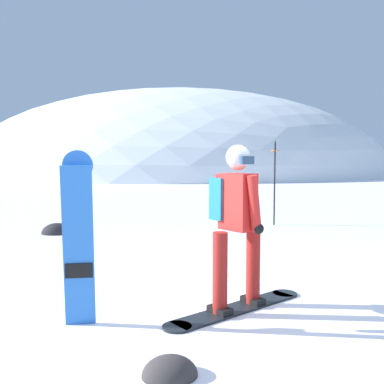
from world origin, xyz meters
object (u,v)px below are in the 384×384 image
(snowboarder_main, at_px, (235,222))
(rock_mid, at_px, (57,233))
(piste_marker_near, at_px, (275,177))
(rock_dark, at_px, (170,376))
(spare_snowboard, at_px, (78,238))

(snowboarder_main, xyz_separation_m, rock_mid, (-2.64, 4.94, -0.92))
(piste_marker_near, bearing_deg, rock_dark, -114.36)
(spare_snowboard, height_order, rock_dark, spare_snowboard)
(snowboarder_main, xyz_separation_m, spare_snowboard, (-1.55, -0.25, -0.08))
(rock_dark, height_order, rock_mid, rock_mid)
(piste_marker_near, distance_m, rock_dark, 7.48)
(rock_dark, bearing_deg, spare_snowboard, 126.01)
(snowboarder_main, bearing_deg, rock_mid, 118.14)
(snowboarder_main, distance_m, rock_dark, 1.77)
(spare_snowboard, xyz_separation_m, rock_dark, (0.76, -1.04, -0.84))
(rock_dark, relative_size, rock_mid, 0.65)
(spare_snowboard, distance_m, rock_mid, 5.37)
(rock_mid, bearing_deg, snowboarder_main, -61.86)
(snowboarder_main, height_order, rock_dark, snowboarder_main)
(spare_snowboard, relative_size, rock_mid, 2.62)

